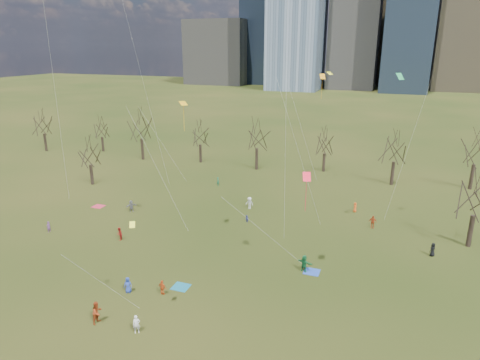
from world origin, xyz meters
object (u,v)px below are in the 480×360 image
(person_4, at_px, (162,288))
(person_1, at_px, (136,324))
(blanket_navy, at_px, (312,272))
(blanket_teal, at_px, (181,287))
(person_0, at_px, (128,285))
(blanket_crimson, at_px, (98,206))
(person_2, at_px, (97,312))

(person_4, bearing_deg, person_1, 108.67)
(blanket_navy, bearing_deg, blanket_teal, -147.38)
(blanket_teal, relative_size, person_1, 1.02)
(blanket_teal, relative_size, person_0, 1.03)
(person_1, bearing_deg, person_4, 63.02)
(blanket_crimson, distance_m, person_0, 24.52)
(blanket_crimson, relative_size, person_2, 0.81)
(blanket_teal, bearing_deg, person_0, -149.30)
(blanket_teal, bearing_deg, person_2, -118.28)
(person_2, bearing_deg, blanket_navy, -40.97)
(person_0, bearing_deg, person_2, -106.65)
(blanket_navy, distance_m, blanket_crimson, 33.51)
(blanket_navy, bearing_deg, person_2, -136.32)
(blanket_navy, bearing_deg, person_1, -128.17)
(blanket_crimson, height_order, person_4, person_4)
(blanket_teal, distance_m, person_0, 4.97)
(blanket_crimson, distance_m, person_1, 30.82)
(person_1, height_order, person_4, person_1)
(blanket_navy, distance_m, person_2, 21.09)
(blanket_teal, xyz_separation_m, person_4, (-0.99, -1.73, 0.72))
(blanket_teal, height_order, person_1, person_1)
(person_1, bearing_deg, blanket_navy, 16.21)
(person_2, bearing_deg, blanket_teal, -22.93)
(blanket_crimson, bearing_deg, person_1, -46.67)
(blanket_teal, height_order, person_2, person_2)
(blanket_navy, xyz_separation_m, blanket_crimson, (-32.58, 7.86, 0.00))
(blanket_teal, relative_size, person_2, 0.81)
(person_2, height_order, person_4, person_2)
(person_1, bearing_deg, person_2, 144.39)
(blanket_navy, relative_size, person_2, 0.81)
(person_4, bearing_deg, person_0, 23.50)
(person_4, bearing_deg, blanket_teal, -109.65)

